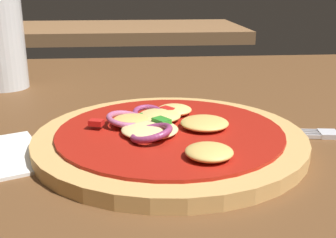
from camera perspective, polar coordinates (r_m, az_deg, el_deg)
name	(u,v)px	position (r m, az deg, el deg)	size (l,w,h in m)	color
dining_table	(163,173)	(0.39, -0.64, -7.26)	(1.18, 1.01, 0.04)	brown
pizza	(169,137)	(0.40, 0.17, -2.37)	(0.25, 0.25, 0.03)	tan
beer_glass	(2,50)	(0.65, -21.43, 8.66)	(0.07, 0.07, 0.13)	silver
background_table	(122,31)	(1.51, -6.23, 11.61)	(0.82, 0.44, 0.04)	brown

